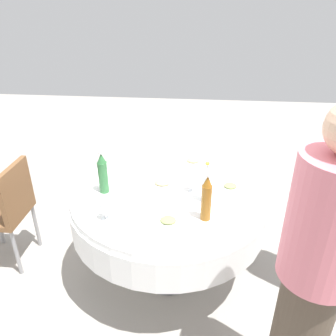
{
  "coord_description": "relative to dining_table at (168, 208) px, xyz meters",
  "views": [
    {
      "loc": [
        0.2,
        -2.01,
        1.97
      ],
      "look_at": [
        0.0,
        0.0,
        0.92
      ],
      "focal_mm": 35.4,
      "sensor_mm": 36.0,
      "label": 1
    }
  ],
  "objects": [
    {
      "name": "chair_east",
      "position": [
        -1.25,
        0.0,
        -0.07
      ],
      "size": [
        0.4,
        0.4,
        0.87
      ],
      "rotation": [
        0.0,
        0.0,
        1.57
      ],
      "color": "brown",
      "rests_on": "ground_plane"
    },
    {
      "name": "bottle_clear_right",
      "position": [
        0.26,
        -0.11,
        0.28
      ],
      "size": [
        0.06,
        0.06,
        0.29
      ],
      "color": "silver",
      "rests_on": "dining_table"
    },
    {
      "name": "plate_south",
      "position": [
        0.16,
        0.45,
        0.16
      ],
      "size": [
        0.23,
        0.23,
        0.04
      ],
      "color": "white",
      "rests_on": "dining_table"
    },
    {
      "name": "person_right",
      "position": [
        0.74,
        -0.87,
        0.29
      ],
      "size": [
        0.34,
        0.34,
        1.67
      ],
      "rotation": [
        0.0,
        0.0,
        3.84
      ],
      "color": "#4C3F33",
      "rests_on": "ground_plane"
    },
    {
      "name": "wine_glass_far",
      "position": [
        0.18,
        0.01,
        0.26
      ],
      "size": [
        0.07,
        0.07,
        0.15
      ],
      "color": "white",
      "rests_on": "dining_table"
    },
    {
      "name": "bottle_green_outer",
      "position": [
        -0.45,
        -0.06,
        0.29
      ],
      "size": [
        0.07,
        0.07,
        0.31
      ],
      "color": "#2D6B38",
      "rests_on": "dining_table"
    },
    {
      "name": "ground_plane",
      "position": [
        0.0,
        0.0,
        -0.59
      ],
      "size": [
        10.0,
        10.0,
        0.0
      ],
      "primitive_type": "plane",
      "color": "gray"
    },
    {
      "name": "knife_outer",
      "position": [
        0.48,
        -0.23,
        0.15
      ],
      "size": [
        0.1,
        0.17,
        0.0
      ],
      "primitive_type": "cube",
      "rotation": [
        0.0,
        0.0,
        1.09
      ],
      "color": "silver",
      "rests_on": "dining_table"
    },
    {
      "name": "plate_front",
      "position": [
        0.04,
        -0.38,
        0.16
      ],
      "size": [
        0.22,
        0.22,
        0.04
      ],
      "color": "white",
      "rests_on": "dining_table"
    },
    {
      "name": "bottle_amber_mid",
      "position": [
        0.26,
        -0.31,
        0.3
      ],
      "size": [
        0.06,
        0.06,
        0.32
      ],
      "color": "#8C5619",
      "rests_on": "dining_table"
    },
    {
      "name": "plate_near",
      "position": [
        0.44,
        0.07,
        0.16
      ],
      "size": [
        0.21,
        0.21,
        0.04
      ],
      "color": "white",
      "rests_on": "dining_table"
    },
    {
      "name": "plate_inner",
      "position": [
        -0.05,
        0.07,
        0.16
      ],
      "size": [
        0.25,
        0.25,
        0.04
      ],
      "color": "white",
      "rests_on": "dining_table"
    },
    {
      "name": "spoon_mid",
      "position": [
        -0.34,
        0.27,
        0.15
      ],
      "size": [
        0.03,
        0.18,
        0.0
      ],
      "primitive_type": "cube",
      "rotation": [
        0.0,
        0.0,
        4.82
      ],
      "color": "silver",
      "rests_on": "dining_table"
    },
    {
      "name": "spoon_north",
      "position": [
        -0.46,
        -0.25,
        0.15
      ],
      "size": [
        0.1,
        0.17,
        0.0
      ],
      "primitive_type": "cube",
      "rotation": [
        0.0,
        0.0,
        4.24
      ],
      "color": "silver",
      "rests_on": "dining_table"
    },
    {
      "name": "dining_table",
      "position": [
        0.0,
        0.0,
        0.0
      ],
      "size": [
        1.39,
        1.39,
        0.74
      ],
      "color": "white",
      "rests_on": "ground_plane"
    },
    {
      "name": "wine_glass_north",
      "position": [
        -0.35,
        -0.38,
        0.24
      ],
      "size": [
        0.06,
        0.06,
        0.13
      ],
      "color": "white",
      "rests_on": "dining_table"
    }
  ]
}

